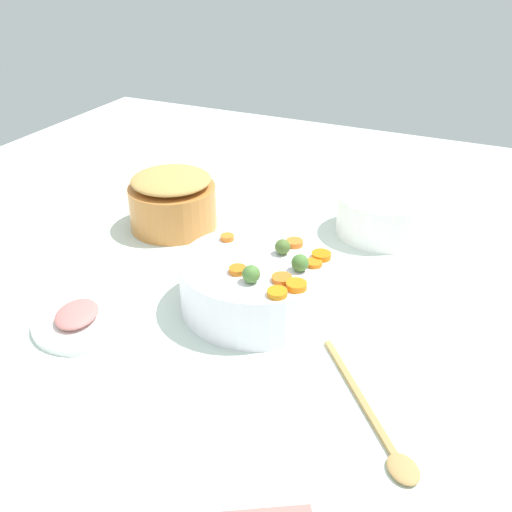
{
  "coord_description": "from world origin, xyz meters",
  "views": [
    {
      "loc": [
        -0.4,
        0.89,
        0.69
      ],
      "look_at": [
        0.01,
        0.01,
        0.13
      ],
      "focal_mm": 41.47,
      "sensor_mm": 36.0,
      "label": 1
    }
  ],
  "objects_px": {
    "wooden_spoon": "(381,432)",
    "casserole_dish": "(383,214)",
    "metal_pot": "(173,207)",
    "ham_plate": "(87,321)",
    "serving_bowl_carrots": "(256,283)"
  },
  "relations": [
    {
      "from": "wooden_spoon",
      "to": "casserole_dish",
      "type": "bearing_deg",
      "value": -75.54
    },
    {
      "from": "metal_pot",
      "to": "casserole_dish",
      "type": "relative_size",
      "value": 0.96
    },
    {
      "from": "casserole_dish",
      "to": "ham_plate",
      "type": "height_order",
      "value": "casserole_dish"
    },
    {
      "from": "casserole_dish",
      "to": "ham_plate",
      "type": "distance_m",
      "value": 0.74
    },
    {
      "from": "serving_bowl_carrots",
      "to": "ham_plate",
      "type": "relative_size",
      "value": 1.47
    },
    {
      "from": "metal_pot",
      "to": "wooden_spoon",
      "type": "height_order",
      "value": "metal_pot"
    },
    {
      "from": "serving_bowl_carrots",
      "to": "casserole_dish",
      "type": "relative_size",
      "value": 1.33
    },
    {
      "from": "metal_pot",
      "to": "casserole_dish",
      "type": "distance_m",
      "value": 0.51
    },
    {
      "from": "metal_pot",
      "to": "casserole_dish",
      "type": "xyz_separation_m",
      "value": [
        -0.48,
        -0.18,
        -0.0
      ]
    },
    {
      "from": "casserole_dish",
      "to": "metal_pot",
      "type": "bearing_deg",
      "value": 21.09
    },
    {
      "from": "metal_pot",
      "to": "ham_plate",
      "type": "bearing_deg",
      "value": 98.99
    },
    {
      "from": "metal_pot",
      "to": "wooden_spoon",
      "type": "bearing_deg",
      "value": 144.41
    },
    {
      "from": "ham_plate",
      "to": "casserole_dish",
      "type": "bearing_deg",
      "value": -124.19
    },
    {
      "from": "metal_pot",
      "to": "casserole_dish",
      "type": "bearing_deg",
      "value": -158.91
    },
    {
      "from": "serving_bowl_carrots",
      "to": "wooden_spoon",
      "type": "height_order",
      "value": "serving_bowl_carrots"
    }
  ]
}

